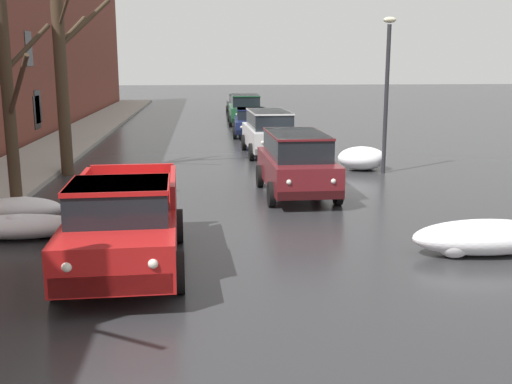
{
  "coord_description": "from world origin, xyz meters",
  "views": [
    {
      "loc": [
        -0.46,
        -2.76,
        3.8
      ],
      "look_at": [
        0.56,
        8.89,
        1.29
      ],
      "focal_mm": 42.65,
      "sensor_mm": 36.0,
      "label": 1
    }
  ],
  "objects_px": {
    "pickup_truck_red_approaching_near_lane": "(124,223)",
    "sedan_darkblue_parked_far_down_block": "(251,121)",
    "sedan_black_at_far_intersection": "(241,104)",
    "suv_maroon_parked_kerbside_close": "(296,162)",
    "suv_green_queued_behind_truck": "(245,108)",
    "bare_tree_second_along_sidewalk": "(6,100)",
    "street_lamp_post": "(387,87)",
    "suv_white_parked_kerbside_mid": "(269,131)",
    "bare_tree_mid_block": "(63,64)"
  },
  "relations": [
    {
      "from": "pickup_truck_red_approaching_near_lane",
      "to": "sedan_darkblue_parked_far_down_block",
      "type": "height_order",
      "value": "pickup_truck_red_approaching_near_lane"
    },
    {
      "from": "bare_tree_mid_block",
      "to": "suv_white_parked_kerbside_mid",
      "type": "xyz_separation_m",
      "value": [
        7.3,
        3.97,
        -2.74
      ]
    },
    {
      "from": "bare_tree_mid_block",
      "to": "suv_maroon_parked_kerbside_close",
      "type": "bearing_deg",
      "value": -28.51
    },
    {
      "from": "suv_maroon_parked_kerbside_close",
      "to": "street_lamp_post",
      "type": "distance_m",
      "value": 5.26
    },
    {
      "from": "suv_maroon_parked_kerbside_close",
      "to": "suv_white_parked_kerbside_mid",
      "type": "distance_m",
      "value": 7.9
    },
    {
      "from": "sedan_black_at_far_intersection",
      "to": "sedan_darkblue_parked_far_down_block",
      "type": "bearing_deg",
      "value": -91.28
    },
    {
      "from": "suv_maroon_parked_kerbside_close",
      "to": "suv_green_queued_behind_truck",
      "type": "height_order",
      "value": "same"
    },
    {
      "from": "bare_tree_second_along_sidewalk",
      "to": "suv_white_parked_kerbside_mid",
      "type": "relative_size",
      "value": 1.14
    },
    {
      "from": "pickup_truck_red_approaching_near_lane",
      "to": "street_lamp_post",
      "type": "xyz_separation_m",
      "value": [
        7.73,
        9.37,
        2.09
      ]
    },
    {
      "from": "bare_tree_second_along_sidewalk",
      "to": "suv_maroon_parked_kerbside_close",
      "type": "bearing_deg",
      "value": 14.79
    },
    {
      "from": "bare_tree_second_along_sidewalk",
      "to": "suv_maroon_parked_kerbside_close",
      "type": "xyz_separation_m",
      "value": [
        7.36,
        1.94,
        -1.91
      ]
    },
    {
      "from": "pickup_truck_red_approaching_near_lane",
      "to": "sedan_darkblue_parked_far_down_block",
      "type": "distance_m",
      "value": 20.93
    },
    {
      "from": "sedan_darkblue_parked_far_down_block",
      "to": "sedan_black_at_far_intersection",
      "type": "distance_m",
      "value": 12.82
    },
    {
      "from": "suv_white_parked_kerbside_mid",
      "to": "suv_green_queued_behind_truck",
      "type": "height_order",
      "value": "same"
    },
    {
      "from": "suv_white_parked_kerbside_mid",
      "to": "suv_green_queued_behind_truck",
      "type": "xyz_separation_m",
      "value": [
        -0.12,
        12.64,
        0.0
      ]
    },
    {
      "from": "bare_tree_second_along_sidewalk",
      "to": "sedan_black_at_far_intersection",
      "type": "xyz_separation_m",
      "value": [
        7.49,
        29.24,
        -2.14
      ]
    },
    {
      "from": "bare_tree_second_along_sidewalk",
      "to": "sedan_darkblue_parked_far_down_block",
      "type": "bearing_deg",
      "value": 66.31
    },
    {
      "from": "suv_green_queued_behind_truck",
      "to": "sedan_black_at_far_intersection",
      "type": "distance_m",
      "value": 6.76
    },
    {
      "from": "bare_tree_second_along_sidewalk",
      "to": "sedan_darkblue_parked_far_down_block",
      "type": "height_order",
      "value": "bare_tree_second_along_sidewalk"
    },
    {
      "from": "pickup_truck_red_approaching_near_lane",
      "to": "street_lamp_post",
      "type": "height_order",
      "value": "street_lamp_post"
    },
    {
      "from": "suv_white_parked_kerbside_mid",
      "to": "street_lamp_post",
      "type": "xyz_separation_m",
      "value": [
        3.51,
        -4.59,
        1.99
      ]
    },
    {
      "from": "pickup_truck_red_approaching_near_lane",
      "to": "sedan_black_at_far_intersection",
      "type": "xyz_separation_m",
      "value": [
        4.29,
        33.36,
        -0.13
      ]
    },
    {
      "from": "suv_maroon_parked_kerbside_close",
      "to": "street_lamp_post",
      "type": "bearing_deg",
      "value": 42.82
    },
    {
      "from": "suv_white_parked_kerbside_mid",
      "to": "street_lamp_post",
      "type": "distance_m",
      "value": 6.11
    },
    {
      "from": "suv_maroon_parked_kerbside_close",
      "to": "suv_white_parked_kerbside_mid",
      "type": "height_order",
      "value": "same"
    },
    {
      "from": "bare_tree_second_along_sidewalk",
      "to": "pickup_truck_red_approaching_near_lane",
      "type": "height_order",
      "value": "bare_tree_second_along_sidewalk"
    },
    {
      "from": "bare_tree_mid_block",
      "to": "pickup_truck_red_approaching_near_lane",
      "type": "bearing_deg",
      "value": -72.86
    },
    {
      "from": "bare_tree_second_along_sidewalk",
      "to": "sedan_black_at_far_intersection",
      "type": "bearing_deg",
      "value": 75.62
    },
    {
      "from": "pickup_truck_red_approaching_near_lane",
      "to": "suv_white_parked_kerbside_mid",
      "type": "height_order",
      "value": "suv_white_parked_kerbside_mid"
    },
    {
      "from": "bare_tree_mid_block",
      "to": "sedan_darkblue_parked_far_down_block",
      "type": "bearing_deg",
      "value": 56.13
    },
    {
      "from": "bare_tree_mid_block",
      "to": "sedan_darkblue_parked_far_down_block",
      "type": "distance_m",
      "value": 13.05
    },
    {
      "from": "pickup_truck_red_approaching_near_lane",
      "to": "sedan_darkblue_parked_far_down_block",
      "type": "relative_size",
      "value": 1.2
    },
    {
      "from": "suv_maroon_parked_kerbside_close",
      "to": "bare_tree_mid_block",
      "type": "bearing_deg",
      "value": 151.49
    },
    {
      "from": "pickup_truck_red_approaching_near_lane",
      "to": "suv_maroon_parked_kerbside_close",
      "type": "relative_size",
      "value": 1.16
    },
    {
      "from": "suv_maroon_parked_kerbside_close",
      "to": "sedan_black_at_far_intersection",
      "type": "xyz_separation_m",
      "value": [
        0.13,
        27.29,
        -0.23
      ]
    },
    {
      "from": "sedan_darkblue_parked_far_down_block",
      "to": "sedan_black_at_far_intersection",
      "type": "height_order",
      "value": "same"
    },
    {
      "from": "sedan_black_at_far_intersection",
      "to": "street_lamp_post",
      "type": "distance_m",
      "value": 24.33
    },
    {
      "from": "suv_white_parked_kerbside_mid",
      "to": "sedan_darkblue_parked_far_down_block",
      "type": "xyz_separation_m",
      "value": [
        -0.22,
        6.58,
        -0.24
      ]
    },
    {
      "from": "pickup_truck_red_approaching_near_lane",
      "to": "street_lamp_post",
      "type": "relative_size",
      "value": 0.96
    },
    {
      "from": "bare_tree_second_along_sidewalk",
      "to": "sedan_black_at_far_intersection",
      "type": "relative_size",
      "value": 1.22
    },
    {
      "from": "pickup_truck_red_approaching_near_lane",
      "to": "sedan_darkblue_parked_far_down_block",
      "type": "xyz_separation_m",
      "value": [
        4.0,
        20.54,
        -0.13
      ]
    },
    {
      "from": "sedan_black_at_far_intersection",
      "to": "street_lamp_post",
      "type": "height_order",
      "value": "street_lamp_post"
    },
    {
      "from": "bare_tree_second_along_sidewalk",
      "to": "bare_tree_mid_block",
      "type": "distance_m",
      "value": 5.93
    },
    {
      "from": "bare_tree_second_along_sidewalk",
      "to": "street_lamp_post",
      "type": "height_order",
      "value": "bare_tree_second_along_sidewalk"
    },
    {
      "from": "sedan_darkblue_parked_far_down_block",
      "to": "suv_green_queued_behind_truck",
      "type": "distance_m",
      "value": 6.07
    },
    {
      "from": "pickup_truck_red_approaching_near_lane",
      "to": "suv_maroon_parked_kerbside_close",
      "type": "height_order",
      "value": "suv_maroon_parked_kerbside_close"
    },
    {
      "from": "bare_tree_second_along_sidewalk",
      "to": "suv_green_queued_behind_truck",
      "type": "distance_m",
      "value": 23.72
    },
    {
      "from": "bare_tree_mid_block",
      "to": "suv_maroon_parked_kerbside_close",
      "type": "height_order",
      "value": "bare_tree_mid_block"
    },
    {
      "from": "bare_tree_mid_block",
      "to": "pickup_truck_red_approaching_near_lane",
      "type": "xyz_separation_m",
      "value": [
        3.08,
        -9.99,
        -2.85
      ]
    },
    {
      "from": "bare_tree_mid_block",
      "to": "suv_green_queued_behind_truck",
      "type": "xyz_separation_m",
      "value": [
        7.18,
        16.61,
        -2.74
      ]
    }
  ]
}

